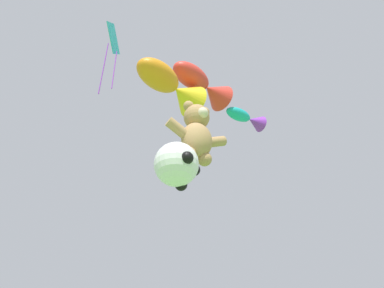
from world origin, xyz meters
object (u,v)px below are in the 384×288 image
object	(u,v)px
soccer_ball_kite	(177,165)
diamond_kite	(113,42)
teddy_bear_kite	(197,133)
fish_kite_teal	(247,118)
fish_kite_crimson	(203,85)
fish_kite_tangerine	(172,86)

from	to	relation	value
soccer_ball_kite	diamond_kite	world-z (taller)	diamond_kite
teddy_bear_kite	fish_kite_teal	xyz separation A→B (m)	(3.22, 1.73, 2.86)
fish_kite_crimson	soccer_ball_kite	bearing A→B (deg)	-137.88
fish_kite_tangerine	diamond_kite	size ratio (longest dim) A/B	0.83
teddy_bear_kite	diamond_kite	world-z (taller)	diamond_kite
soccer_ball_kite	fish_kite_crimson	size ratio (longest dim) A/B	0.46
fish_kite_teal	fish_kite_crimson	xyz separation A→B (m)	(-1.98, -0.19, 0.51)
soccer_ball_kite	fish_kite_teal	size ratio (longest dim) A/B	0.73
diamond_kite	fish_kite_tangerine	bearing A→B (deg)	-26.76
soccer_ball_kite	fish_kite_crimson	distance (m)	5.31
teddy_bear_kite	soccer_ball_kite	distance (m)	1.44
fish_kite_teal	fish_kite_crimson	distance (m)	2.05
fish_kite_crimson	diamond_kite	size ratio (longest dim) A/B	0.80
fish_kite_teal	teddy_bear_kite	bearing A→B (deg)	-151.70
teddy_bear_kite	diamond_kite	xyz separation A→B (m)	(-1.90, 2.09, 4.17)
fish_kite_teal	fish_kite_tangerine	size ratio (longest dim) A/B	0.61
fish_kite_crimson	diamond_kite	world-z (taller)	diamond_kite
soccer_ball_kite	fish_kite_tangerine	distance (m)	3.99
teddy_bear_kite	fish_kite_teal	bearing A→B (deg)	28.30
teddy_bear_kite	diamond_kite	bearing A→B (deg)	132.35
fish_kite_crimson	fish_kite_tangerine	xyz separation A→B (m)	(-1.38, -0.34, -0.94)
teddy_bear_kite	fish_kite_crimson	xyz separation A→B (m)	(1.24, 1.54, 3.37)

